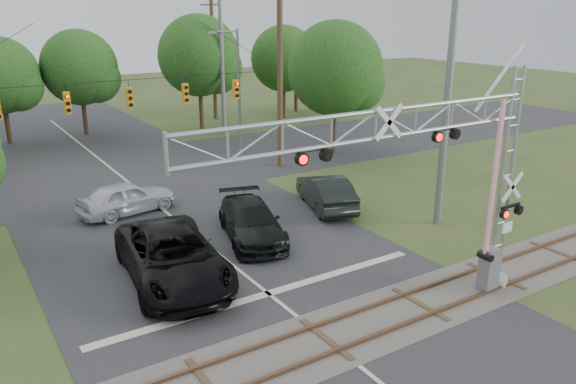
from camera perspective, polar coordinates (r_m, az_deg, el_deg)
ground at (r=16.60m, az=8.18°, el=-17.85°), size 160.00×160.00×0.00m
road_main at (r=23.99m, az=-7.54°, el=-5.92°), size 14.00×90.00×0.02m
road_cross at (r=36.49m, az=-16.99°, el=1.84°), size 90.00×12.00×0.02m
railroad_track at (r=17.86m, az=3.89°, el=-14.72°), size 90.00×3.20×0.17m
crossing_gantry at (r=17.90m, az=14.58°, el=2.18°), size 12.85×1.01×7.94m
traffic_signal_span at (r=31.87m, az=-14.25°, el=10.23°), size 19.34×0.36×11.50m
pickup_black at (r=21.31m, az=-11.65°, el=-6.46°), size 4.08×7.41×1.97m
car_dark at (r=24.76m, az=-3.74°, el=-3.00°), size 3.77×6.03×1.63m
sedan_silver at (r=28.94m, az=-16.05°, el=-0.54°), size 5.06×2.69×1.64m
suv_dark at (r=28.66m, az=3.86°, el=0.03°), size 3.33×5.49×1.71m
streetlight at (r=39.55m, az=-5.24°, el=10.78°), size 2.27×0.24×8.51m
utility_poles at (r=34.90m, az=-11.47°, el=11.91°), size 25.24×30.55×13.88m
treeline at (r=43.60m, az=-20.15°, el=11.35°), size 50.61×28.74×9.46m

